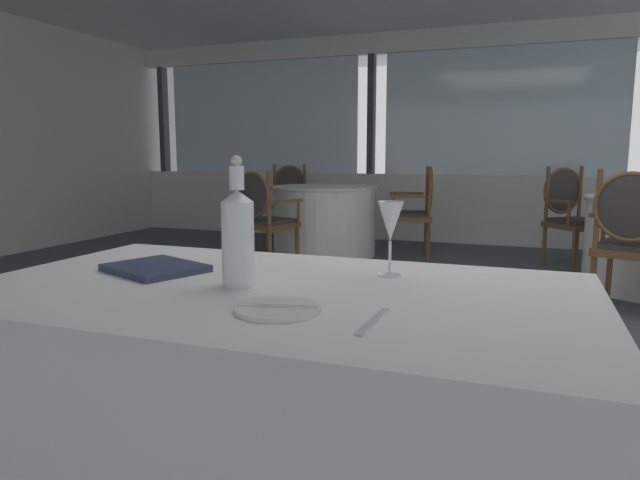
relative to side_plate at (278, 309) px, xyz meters
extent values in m
plane|color=#4C5156|center=(0.15, 1.79, -0.76)|extent=(14.84, 14.84, 0.00)
cube|color=silver|center=(0.15, 6.07, -0.34)|extent=(10.10, 0.12, 0.85)
cube|color=silver|center=(0.15, 6.07, 1.72)|extent=(10.10, 0.12, 0.25)
cube|color=silver|center=(-3.02, 6.09, 0.84)|extent=(2.79, 0.02, 1.50)
cube|color=#333338|center=(-4.60, 6.07, 0.84)|extent=(0.08, 0.14, 1.50)
cube|color=silver|center=(0.15, 6.09, 0.84)|extent=(2.79, 0.02, 1.50)
cube|color=#333338|center=(-1.43, 6.07, 0.84)|extent=(0.08, 0.14, 1.50)
cube|color=white|center=(-0.11, 0.21, -0.02)|extent=(1.59, 0.92, 0.02)
cube|color=white|center=(-0.11, 0.21, -0.39)|extent=(1.54, 0.89, 0.74)
cylinder|color=silver|center=(0.00, 0.00, 0.00)|extent=(0.19, 0.19, 0.01)
cube|color=silver|center=(0.00, 0.00, 0.01)|extent=(0.17, 0.05, 0.00)
cube|color=silver|center=(0.21, -0.01, 0.00)|extent=(0.02, 0.19, 0.00)
cylinder|color=white|center=(-0.19, 0.18, 0.10)|extent=(0.08, 0.08, 0.22)
cone|color=white|center=(-0.19, 0.18, 0.23)|extent=(0.08, 0.08, 0.03)
cylinder|color=white|center=(-0.19, 0.18, 0.27)|extent=(0.04, 0.04, 0.06)
sphere|color=silver|center=(-0.19, 0.18, 0.31)|extent=(0.03, 0.03, 0.03)
cylinder|color=white|center=(0.14, 0.43, 0.00)|extent=(0.06, 0.06, 0.00)
cylinder|color=white|center=(0.14, 0.43, 0.05)|extent=(0.01, 0.01, 0.09)
cone|color=white|center=(0.14, 0.43, 0.15)|extent=(0.07, 0.07, 0.11)
cube|color=#2D3856|center=(-0.51, 0.26, 0.01)|extent=(0.32, 0.30, 0.02)
cube|color=brown|center=(0.96, 4.83, -0.34)|extent=(0.65, 0.65, 0.05)
cube|color=#383333|center=(0.96, 4.83, -0.30)|extent=(0.59, 0.59, 0.04)
cylinder|color=brown|center=(1.24, 4.79, -0.56)|extent=(0.04, 0.04, 0.39)
cylinder|color=brown|center=(0.93, 4.55, -0.56)|extent=(0.04, 0.04, 0.39)
cylinder|color=brown|center=(1.00, 5.11, -0.56)|extent=(0.04, 0.04, 0.39)
cylinder|color=brown|center=(0.68, 4.86, -0.56)|extent=(0.04, 0.04, 0.39)
cylinder|color=brown|center=(1.00, 5.11, -0.05)|extent=(0.04, 0.04, 0.54)
cylinder|color=brown|center=(0.68, 4.86, -0.05)|extent=(0.04, 0.04, 0.54)
ellipsoid|color=#383333|center=(0.83, 4.99, -0.02)|extent=(0.34, 0.28, 0.45)
torus|color=brown|center=(0.83, 4.99, -0.02)|extent=(0.38, 0.31, 0.46)
cube|color=brown|center=(1.17, 4.97, -0.10)|extent=(0.26, 0.31, 0.03)
cylinder|color=brown|center=(1.26, 4.86, -0.21)|extent=(0.03, 0.03, 0.22)
cube|color=brown|center=(0.78, 4.66, -0.10)|extent=(0.26, 0.31, 0.03)
cylinder|color=brown|center=(0.87, 4.54, -0.21)|extent=(0.03, 0.03, 0.22)
cube|color=brown|center=(1.21, 3.20, -0.32)|extent=(0.60, 0.60, 0.05)
cube|color=#383333|center=(1.21, 3.20, -0.28)|extent=(0.55, 0.55, 0.04)
cylinder|color=brown|center=(1.09, 3.46, -0.55)|extent=(0.04, 0.04, 0.41)
cylinder|color=brown|center=(0.95, 3.09, -0.55)|extent=(0.04, 0.04, 0.41)
cylinder|color=brown|center=(0.95, 3.09, -0.03)|extent=(0.04, 0.04, 0.54)
ellipsoid|color=#383333|center=(1.13, 3.00, 0.00)|extent=(0.38, 0.19, 0.45)
torus|color=brown|center=(1.13, 3.00, 0.00)|extent=(0.44, 0.20, 0.46)
cube|color=brown|center=(0.98, 3.31, -0.08)|extent=(0.17, 0.36, 0.03)
cylinder|color=brown|center=(1.03, 3.44, -0.19)|extent=(0.03, 0.03, 0.22)
cylinder|color=white|center=(-1.57, 4.68, -0.02)|extent=(1.15, 1.15, 0.02)
cylinder|color=white|center=(-1.57, 4.68, -0.39)|extent=(1.11, 1.11, 0.74)
cube|color=brown|center=(-0.68, 4.89, -0.34)|extent=(0.55, 0.55, 0.05)
cube|color=#383333|center=(-0.68, 4.89, -0.29)|extent=(0.51, 0.51, 0.04)
cylinder|color=brown|center=(-0.83, 4.65, -0.56)|extent=(0.04, 0.04, 0.40)
cylinder|color=brown|center=(-0.92, 5.04, -0.56)|extent=(0.04, 0.04, 0.40)
cylinder|color=brown|center=(-0.44, 4.74, -0.56)|extent=(0.04, 0.04, 0.40)
cylinder|color=brown|center=(-0.53, 5.13, -0.56)|extent=(0.04, 0.04, 0.40)
cylinder|color=brown|center=(-0.44, 4.74, -0.05)|extent=(0.04, 0.04, 0.52)
cylinder|color=brown|center=(-0.53, 5.13, -0.05)|extent=(0.04, 0.04, 0.52)
ellipsoid|color=#383333|center=(-0.47, 4.94, -0.02)|extent=(0.14, 0.39, 0.44)
torus|color=brown|center=(-0.47, 4.94, -0.02)|extent=(0.13, 0.45, 0.45)
cube|color=brown|center=(-0.65, 4.64, -0.09)|extent=(0.37, 0.12, 0.03)
cylinder|color=brown|center=(-0.78, 4.61, -0.20)|extent=(0.03, 0.03, 0.22)
cube|color=brown|center=(-0.76, 5.13, -0.09)|extent=(0.37, 0.12, 0.03)
cylinder|color=brown|center=(-0.90, 5.10, -0.20)|extent=(0.03, 0.03, 0.22)
cube|color=brown|center=(-2.20, 5.35, -0.32)|extent=(0.65, 0.65, 0.05)
cube|color=#383333|center=(-2.20, 5.35, -0.27)|extent=(0.60, 0.60, 0.04)
cylinder|color=brown|center=(-1.92, 5.34, -0.55)|extent=(0.04, 0.04, 0.42)
cylinder|color=brown|center=(-2.21, 5.07, -0.55)|extent=(0.04, 0.04, 0.42)
cylinder|color=brown|center=(-2.19, 5.63, -0.55)|extent=(0.04, 0.04, 0.42)
cylinder|color=brown|center=(-2.48, 5.36, -0.55)|extent=(0.04, 0.04, 0.42)
cylinder|color=brown|center=(-2.19, 5.63, -0.04)|extent=(0.04, 0.04, 0.51)
cylinder|color=brown|center=(-2.48, 5.36, -0.04)|extent=(0.04, 0.04, 0.51)
ellipsoid|color=#383333|center=(-2.35, 5.51, -0.01)|extent=(0.32, 0.30, 0.43)
torus|color=brown|center=(-2.35, 5.51, -0.01)|extent=(0.34, 0.32, 0.44)
cube|color=brown|center=(-2.00, 5.51, -0.07)|extent=(0.28, 0.29, 0.03)
cylinder|color=brown|center=(-1.91, 5.41, -0.18)|extent=(0.03, 0.03, 0.22)
cube|color=brown|center=(-2.37, 5.17, -0.07)|extent=(0.28, 0.29, 0.03)
cylinder|color=brown|center=(-2.27, 5.06, -0.18)|extent=(0.03, 0.03, 0.22)
cube|color=brown|center=(-1.84, 3.81, -0.34)|extent=(0.57, 0.57, 0.05)
cube|color=#383333|center=(-1.84, 3.81, -0.30)|extent=(0.53, 0.53, 0.04)
cylinder|color=brown|center=(-1.97, 4.06, -0.56)|extent=(0.04, 0.04, 0.39)
cylinder|color=brown|center=(-1.59, 3.94, -0.56)|extent=(0.04, 0.04, 0.39)
cylinder|color=brown|center=(-2.09, 3.68, -0.56)|extent=(0.04, 0.04, 0.39)
cylinder|color=brown|center=(-1.71, 3.56, -0.56)|extent=(0.04, 0.04, 0.39)
cylinder|color=brown|center=(-2.09, 3.68, -0.06)|extent=(0.04, 0.04, 0.51)
cylinder|color=brown|center=(-1.71, 3.56, -0.06)|extent=(0.04, 0.04, 0.51)
ellipsoid|color=#383333|center=(-1.90, 3.60, -0.04)|extent=(0.39, 0.16, 0.43)
torus|color=brown|center=(-1.90, 3.60, -0.04)|extent=(0.43, 0.16, 0.44)
cube|color=brown|center=(-2.07, 3.90, -0.10)|extent=(0.14, 0.36, 0.03)
cylinder|color=brown|center=(-2.03, 4.04, -0.21)|extent=(0.03, 0.03, 0.22)
cube|color=brown|center=(-1.60, 3.76, -0.10)|extent=(0.14, 0.36, 0.03)
cylinder|color=brown|center=(-1.55, 3.89, -0.21)|extent=(0.03, 0.03, 0.22)
camera|label=1|loc=(0.49, -1.07, 0.33)|focal=31.54mm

